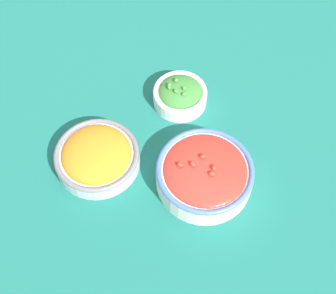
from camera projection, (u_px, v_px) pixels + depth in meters
ground_plane at (168, 154)px, 1.05m from camera, size 3.00×3.00×0.00m
bowl_cherry_tomatoes at (205, 174)px, 0.98m from camera, size 0.21×0.21×0.07m
bowl_broccoli at (180, 94)px, 1.10m from camera, size 0.13×0.13×0.06m
bowl_carrots at (97, 156)px, 1.01m from camera, size 0.19×0.19×0.06m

